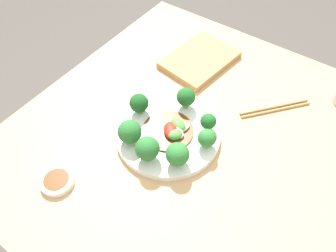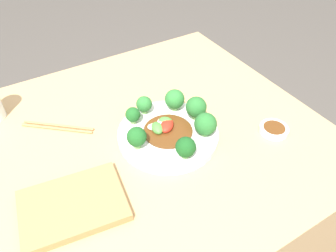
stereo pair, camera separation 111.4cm
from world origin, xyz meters
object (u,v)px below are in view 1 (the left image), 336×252
object	(u,v)px
broccoli_west	(147,149)
cutting_board	(200,60)
broccoli_east	(186,97)
broccoli_north	(139,103)
chopsticks	(275,109)
broccoli_northwest	(130,132)
broccoli_south	(207,138)
broccoli_southwest	(177,154)
stirfry_center	(173,130)
broccoli_southeast	(208,122)
plate	(168,133)
sauce_dish	(57,181)

from	to	relation	value
broccoli_west	cutting_board	xyz separation A→B (m)	(0.38, 0.09, -0.05)
broccoli_east	cutting_board	world-z (taller)	broccoli_east
broccoli_east	cutting_board	xyz separation A→B (m)	(0.20, 0.08, -0.05)
broccoli_north	chopsticks	bearing A→B (deg)	-50.86
broccoli_northwest	broccoli_south	distance (m)	0.18
broccoli_southwest	cutting_board	world-z (taller)	broccoli_southwest
stirfry_center	cutting_board	size ratio (longest dim) A/B	0.54
broccoli_west	stirfry_center	distance (m)	0.10
stirfry_center	broccoli_southeast	bearing A→B (deg)	-48.20
broccoli_north	broccoli_southwest	size ratio (longest dim) A/B	0.92
broccoli_west	broccoli_south	bearing A→B (deg)	-40.39
broccoli_south	chopsticks	size ratio (longest dim) A/B	0.32
broccoli_southeast	broccoli_northwest	size ratio (longest dim) A/B	0.78
plate	chopsticks	bearing A→B (deg)	-37.71
broccoli_northwest	sauce_dish	distance (m)	0.20
broccoli_north	broccoli_west	bearing A→B (deg)	-134.16
broccoli_northwest	sauce_dish	bearing A→B (deg)	158.14
broccoli_northwest	sauce_dish	xyz separation A→B (m)	(-0.18, 0.07, -0.05)
chopsticks	cutting_board	world-z (taller)	cutting_board
broccoli_west	broccoli_southwest	xyz separation A→B (m)	(0.03, -0.06, -0.00)
chopsticks	cutting_board	bearing A→B (deg)	79.86
plate	sauce_dish	world-z (taller)	plate
broccoli_north	stirfry_center	xyz separation A→B (m)	(-0.01, -0.11, -0.02)
plate	broccoli_south	bearing A→B (deg)	-80.96
broccoli_northwest	chopsticks	distance (m)	0.41
broccoli_south	sauce_dish	xyz separation A→B (m)	(-0.27, 0.23, -0.04)
broccoli_east	broccoli_southeast	bearing A→B (deg)	-110.39
broccoli_northwest	chopsticks	size ratio (longest dim) A/B	0.39
chopsticks	broccoli_north	bearing A→B (deg)	129.14
broccoli_east	broccoli_southeast	xyz separation A→B (m)	(-0.03, -0.09, -0.01)
plate	broccoli_east	bearing A→B (deg)	5.96
plate	broccoli_southeast	world-z (taller)	broccoli_southeast
broccoli_southeast	chopsticks	distance (m)	0.22
stirfry_center	sauce_dish	xyz separation A→B (m)	(-0.26, 0.14, -0.02)
chopsticks	broccoli_west	bearing A→B (deg)	151.91
stirfry_center	sauce_dish	bearing A→B (deg)	151.62
stirfry_center	broccoli_northwest	bearing A→B (deg)	139.63
broccoli_west	sauce_dish	world-z (taller)	broccoli_west
broccoli_northwest	cutting_board	size ratio (longest dim) A/B	0.27
sauce_dish	cutting_board	xyz separation A→B (m)	(0.55, -0.04, 0.00)
broccoli_northwest	broccoli_southwest	world-z (taller)	broccoli_northwest
cutting_board	broccoli_west	bearing A→B (deg)	-166.33
plate	broccoli_southeast	bearing A→B (deg)	-50.96
broccoli_north	broccoli_west	xyz separation A→B (m)	(-0.10, -0.11, 0.01)
plate	broccoli_west	world-z (taller)	broccoli_west
broccoli_southwest	broccoli_northwest	bearing A→B (deg)	95.53
plate	broccoli_west	xyz separation A→B (m)	(-0.09, -0.01, 0.05)
broccoli_northwest	broccoli_west	bearing A→B (deg)	-103.83
broccoli_east	broccoli_northwest	world-z (taller)	broccoli_northwest
broccoli_north	broccoli_southeast	distance (m)	0.18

